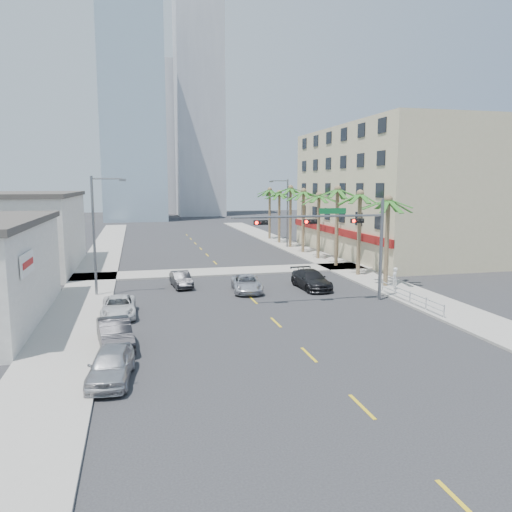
{
  "coord_description": "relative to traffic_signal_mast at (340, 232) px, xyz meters",
  "views": [
    {
      "loc": [
        -8.16,
        -24.53,
        8.44
      ],
      "look_at": [
        -0.18,
        8.46,
        3.5
      ],
      "focal_mm": 35.0,
      "sensor_mm": 36.0,
      "label": 1
    }
  ],
  "objects": [
    {
      "name": "building_left_far",
      "position": [
        -25.28,
        20.05,
        -1.46
      ],
      "size": [
        11.0,
        18.0,
        7.2
      ],
      "primitive_type": "cube",
      "color": "beige",
      "rests_on": "ground"
    },
    {
      "name": "car_lane_center",
      "position": [
        -5.62,
        5.06,
        -4.41
      ],
      "size": [
        2.67,
        4.92,
        1.31
      ],
      "primitive_type": "imported",
      "rotation": [
        0.0,
        0.0,
        -0.11
      ],
      "color": "silver",
      "rests_on": "ground"
    },
    {
      "name": "palm_tree_1",
      "position": [
        5.82,
        9.25,
        2.37
      ],
      "size": [
        4.8,
        4.8,
        8.16
      ],
      "color": "brown",
      "rests_on": "ground"
    },
    {
      "name": "ground",
      "position": [
        -5.78,
        -7.95,
        -5.06
      ],
      "size": [
        260.0,
        260.0,
        0.0
      ],
      "primitive_type": "plane",
      "color": "#262628",
      "rests_on": "ground"
    },
    {
      "name": "streetlight_left",
      "position": [
        -16.78,
        6.05,
        -0.0
      ],
      "size": [
        2.55,
        0.25,
        9.0
      ],
      "color": "slate",
      "rests_on": "ground"
    },
    {
      "name": "palm_tree_4",
      "position": [
        5.82,
        24.85,
        2.37
      ],
      "size": [
        4.8,
        4.8,
        8.16
      ],
      "color": "brown",
      "rests_on": "ground"
    },
    {
      "name": "sidewalk_left",
      "position": [
        -17.78,
        12.05,
        -4.99
      ],
      "size": [
        4.0,
        120.0,
        0.15
      ],
      "primitive_type": "cube",
      "color": "gray",
      "rests_on": "ground"
    },
    {
      "name": "sidewalk_right",
      "position": [
        6.22,
        12.05,
        -4.99
      ],
      "size": [
        4.0,
        120.0,
        0.15
      ],
      "primitive_type": "cube",
      "color": "gray",
      "rests_on": "ground"
    },
    {
      "name": "streetlight_right",
      "position": [
        5.21,
        30.05,
        -0.0
      ],
      "size": [
        2.55,
        0.25,
        9.0
      ],
      "color": "slate",
      "rests_on": "ground"
    },
    {
      "name": "pedestrian",
      "position": [
        5.78,
        2.54,
        -4.04
      ],
      "size": [
        0.75,
        0.73,
        1.74
      ],
      "primitive_type": "imported",
      "rotation": [
        0.0,
        0.0,
        3.86
      ],
      "color": "white",
      "rests_on": "sidewalk_right"
    },
    {
      "name": "sidewalk_cross",
      "position": [
        -5.78,
        14.05,
        -4.99
      ],
      "size": [
        80.0,
        4.0,
        0.15
      ],
      "primitive_type": "cube",
      "color": "gray",
      "rests_on": "ground"
    },
    {
      "name": "palm_tree_6",
      "position": [
        5.82,
        35.25,
        2.02
      ],
      "size": [
        4.8,
        4.8,
        7.8
      ],
      "color": "brown",
      "rests_on": "ground"
    },
    {
      "name": "car_parked_mid",
      "position": [
        -15.18,
        -6.56,
        -4.32
      ],
      "size": [
        2.16,
        4.67,
        1.48
      ],
      "primitive_type": "imported",
      "rotation": [
        0.0,
        0.0,
        0.14
      ],
      "color": "black",
      "rests_on": "ground"
    },
    {
      "name": "tower_far_left",
      "position": [
        -13.78,
        87.05,
        18.94
      ],
      "size": [
        14.0,
        14.0,
        48.0
      ],
      "primitive_type": "cube",
      "color": "#99B2C6",
      "rests_on": "ground"
    },
    {
      "name": "tower_far_center",
      "position": [
        -8.78,
        117.05,
        15.94
      ],
      "size": [
        16.0,
        16.0,
        42.0
      ],
      "primitive_type": "cube",
      "color": "#ADADB2",
      "rests_on": "ground"
    },
    {
      "name": "car_lane_left",
      "position": [
        -10.47,
        8.01,
        -4.42
      ],
      "size": [
        1.73,
        4.0,
        1.28
      ],
      "primitive_type": "imported",
      "rotation": [
        0.0,
        0.0,
        0.1
      ],
      "color": "black",
      "rests_on": "ground"
    },
    {
      "name": "car_parked_far",
      "position": [
        -15.18,
        -0.24,
        -4.42
      ],
      "size": [
        2.12,
        4.6,
        1.28
      ],
      "primitive_type": "imported",
      "rotation": [
        0.0,
        0.0,
        0.0
      ],
      "color": "silver",
      "rests_on": "ground"
    },
    {
      "name": "guardrail",
      "position": [
        4.52,
        -1.95,
        -4.39
      ],
      "size": [
        0.08,
        8.08,
        1.0
      ],
      "color": "silver",
      "rests_on": "ground"
    },
    {
      "name": "tower_far_right",
      "position": [
        3.22,
        102.05,
        24.94
      ],
      "size": [
        12.0,
        12.0,
        60.0
      ],
      "primitive_type": "cube",
      "color": "#ADADB2",
      "rests_on": "ground"
    },
    {
      "name": "palm_tree_5",
      "position": [
        5.82,
        30.05,
        2.72
      ],
      "size": [
        4.8,
        4.8,
        8.52
      ],
      "color": "brown",
      "rests_on": "ground"
    },
    {
      "name": "car_parked_near",
      "position": [
        -15.18,
        -11.13,
        -4.33
      ],
      "size": [
        2.18,
        4.47,
        1.47
      ],
      "primitive_type": "imported",
      "rotation": [
        0.0,
        0.0,
        -0.11
      ],
      "color": "#B6B6BB",
      "rests_on": "ground"
    },
    {
      "name": "palm_tree_0",
      "position": [
        5.82,
        4.05,
        2.02
      ],
      "size": [
        4.8,
        4.8,
        7.8
      ],
      "color": "brown",
      "rests_on": "ground"
    },
    {
      "name": "palm_tree_7",
      "position": [
        5.82,
        40.45,
        2.37
      ],
      "size": [
        4.8,
        4.8,
        8.16
      ],
      "color": "brown",
      "rests_on": "ground"
    },
    {
      "name": "traffic_signal_mast",
      "position": [
        0.0,
        0.0,
        0.0
      ],
      "size": [
        11.12,
        0.54,
        7.2
      ],
      "color": "slate",
      "rests_on": "ground"
    },
    {
      "name": "palm_tree_2",
      "position": [
        5.82,
        14.45,
        2.72
      ],
      "size": [
        4.8,
        4.8,
        8.52
      ],
      "color": "brown",
      "rests_on": "ground"
    },
    {
      "name": "car_lane_right",
      "position": [
        -0.28,
        4.99,
        -4.32
      ],
      "size": [
        2.32,
        5.23,
        1.49
      ],
      "primitive_type": "imported",
      "rotation": [
        0.0,
        0.0,
        0.04
      ],
      "color": "black",
      "rests_on": "ground"
    },
    {
      "name": "building_right",
      "position": [
        16.21,
        22.05,
        2.43
      ],
      "size": [
        15.25,
        28.0,
        15.0
      ],
      "color": "#C9BB8D",
      "rests_on": "ground"
    },
    {
      "name": "palm_tree_3",
      "position": [
        5.82,
        19.65,
        2.02
      ],
      "size": [
        4.8,
        4.8,
        7.8
      ],
      "color": "brown",
      "rests_on": "ground"
    }
  ]
}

